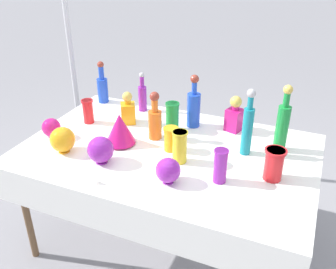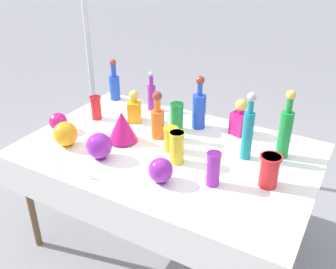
# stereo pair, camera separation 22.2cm
# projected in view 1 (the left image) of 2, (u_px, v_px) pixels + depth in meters

# --- Properties ---
(ground_plane) EXTENTS (40.00, 40.00, 0.00)m
(ground_plane) POSITION_uv_depth(u_px,v_px,m) (168.00, 242.00, 2.64)
(ground_plane) COLOR gray
(display_table) EXTENTS (1.75, 1.13, 0.76)m
(display_table) POSITION_uv_depth(u_px,v_px,m) (166.00, 158.00, 2.28)
(display_table) COLOR white
(display_table) RESTS_ON ground
(tall_bottle_0) EXTENTS (0.07, 0.07, 0.42)m
(tall_bottle_0) POSITION_uv_depth(u_px,v_px,m) (283.00, 124.00, 2.19)
(tall_bottle_0) COLOR #198C38
(tall_bottle_0) RESTS_ON display_table
(tall_bottle_1) EXTENTS (0.06, 0.06, 0.29)m
(tall_bottle_1) POSITION_uv_depth(u_px,v_px,m) (142.00, 96.00, 2.72)
(tall_bottle_1) COLOR purple
(tall_bottle_1) RESTS_ON display_table
(tall_bottle_2) EXTENTS (0.08, 0.08, 0.32)m
(tall_bottle_2) POSITION_uv_depth(u_px,v_px,m) (102.00, 87.00, 2.85)
(tall_bottle_2) COLOR blue
(tall_bottle_2) RESTS_ON display_table
(tall_bottle_3) EXTENTS (0.09, 0.09, 0.36)m
(tall_bottle_3) POSITION_uv_depth(u_px,v_px,m) (194.00, 107.00, 2.48)
(tall_bottle_3) COLOR blue
(tall_bottle_3) RESTS_ON display_table
(tall_bottle_4) EXTENTS (0.06, 0.06, 0.41)m
(tall_bottle_4) POSITION_uv_depth(u_px,v_px,m) (248.00, 126.00, 2.15)
(tall_bottle_4) COLOR teal
(tall_bottle_4) RESTS_ON display_table
(tall_bottle_5) EXTENTS (0.08, 0.08, 0.31)m
(tall_bottle_5) POSITION_uv_depth(u_px,v_px,m) (155.00, 120.00, 2.34)
(tall_bottle_5) COLOR orange
(tall_bottle_5) RESTS_ON display_table
(square_decanter_0) EXTENTS (0.12, 0.12, 0.24)m
(square_decanter_0) POSITION_uv_depth(u_px,v_px,m) (235.00, 115.00, 2.44)
(square_decanter_0) COLOR #C61972
(square_decanter_0) RESTS_ON display_table
(square_decanter_1) EXTENTS (0.13, 0.13, 0.23)m
(square_decanter_1) POSITION_uv_depth(u_px,v_px,m) (128.00, 110.00, 2.55)
(square_decanter_1) COLOR orange
(square_decanter_1) RESTS_ON display_table
(slender_vase_0) EXTENTS (0.09, 0.09, 0.19)m
(slender_vase_0) POSITION_uv_depth(u_px,v_px,m) (180.00, 146.00, 2.10)
(slender_vase_0) COLOR yellow
(slender_vase_0) RESTS_ON display_table
(slender_vase_1) EXTENTS (0.09, 0.09, 0.15)m
(slender_vase_1) POSITION_uv_depth(u_px,v_px,m) (171.00, 138.00, 2.23)
(slender_vase_1) COLOR orange
(slender_vase_1) RESTS_ON display_table
(slender_vase_2) EXTENTS (0.08, 0.08, 0.17)m
(slender_vase_2) POSITION_uv_depth(u_px,v_px,m) (88.00, 110.00, 2.55)
(slender_vase_2) COLOR red
(slender_vase_2) RESTS_ON display_table
(slender_vase_3) EXTENTS (0.09, 0.09, 0.19)m
(slender_vase_3) POSITION_uv_depth(u_px,v_px,m) (172.00, 116.00, 2.45)
(slender_vase_3) COLOR #198C38
(slender_vase_3) RESTS_ON display_table
(slender_vase_4) EXTENTS (0.12, 0.12, 0.18)m
(slender_vase_4) POSITION_uv_depth(u_px,v_px,m) (274.00, 163.00, 1.96)
(slender_vase_4) COLOR red
(slender_vase_4) RESTS_ON display_table
(slender_vase_5) EXTENTS (0.08, 0.08, 0.19)m
(slender_vase_5) POSITION_uv_depth(u_px,v_px,m) (220.00, 165.00, 1.93)
(slender_vase_5) COLOR purple
(slender_vase_5) RESTS_ON display_table
(fluted_vase_0) EXTENTS (0.19, 0.19, 0.20)m
(fluted_vase_0) POSITION_uv_depth(u_px,v_px,m) (120.00, 129.00, 2.28)
(fluted_vase_0) COLOR #C61972
(fluted_vase_0) RESTS_ON display_table
(round_bowl_0) EXTENTS (0.15, 0.15, 0.16)m
(round_bowl_0) POSITION_uv_depth(u_px,v_px,m) (63.00, 140.00, 2.21)
(round_bowl_0) COLOR orange
(round_bowl_0) RESTS_ON display_table
(round_bowl_1) EXTENTS (0.15, 0.15, 0.16)m
(round_bowl_1) POSITION_uv_depth(u_px,v_px,m) (101.00, 150.00, 2.10)
(round_bowl_1) COLOR purple
(round_bowl_1) RESTS_ON display_table
(round_bowl_2) EXTENTS (0.12, 0.12, 0.13)m
(round_bowl_2) POSITION_uv_depth(u_px,v_px,m) (51.00, 128.00, 2.38)
(round_bowl_2) COLOR #C61972
(round_bowl_2) RESTS_ON display_table
(round_bowl_3) EXTENTS (0.13, 0.13, 0.14)m
(round_bowl_3) POSITION_uv_depth(u_px,v_px,m) (168.00, 170.00, 1.94)
(round_bowl_3) COLOR purple
(round_bowl_3) RESTS_ON display_table
(price_tag_left) EXTENTS (0.06, 0.02, 0.04)m
(price_tag_left) POSITION_uv_depth(u_px,v_px,m) (93.00, 180.00, 1.96)
(price_tag_left) COLOR white
(price_tag_left) RESTS_ON display_table
(price_tag_center) EXTENTS (0.06, 0.02, 0.03)m
(price_tag_center) POSITION_uv_depth(u_px,v_px,m) (54.00, 172.00, 2.03)
(price_tag_center) COLOR white
(price_tag_center) RESTS_ON display_table
(canopy_pole) EXTENTS (0.18, 0.18, 2.43)m
(canopy_pole) POSITION_uv_depth(u_px,v_px,m) (72.00, 61.00, 3.18)
(canopy_pole) COLOR silver
(canopy_pole) RESTS_ON ground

